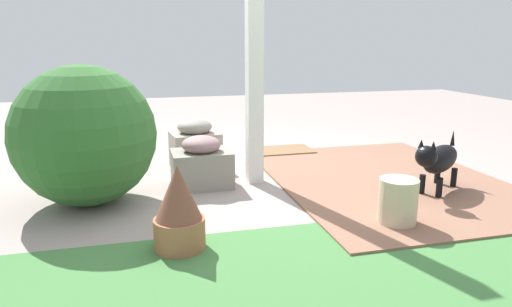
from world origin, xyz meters
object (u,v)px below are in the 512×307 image
terracotta_pot_spiky (179,210)px  doormat (281,151)px  stone_planter_nearest (195,145)px  dog (438,159)px  round_shrub (85,136)px  stone_planter_near (202,163)px  ceramic_urn (398,202)px  porch_pillar (254,47)px

terracotta_pot_spiky → doormat: (-1.24, -2.04, -0.21)m
stone_planter_nearest → dog: 2.07m
doormat → round_shrub: bearing=32.3°
stone_planter_near → doormat: size_ratio=0.72×
terracotta_pot_spiky → ceramic_urn: 1.36m
stone_planter_near → ceramic_urn: bearing=134.4°
stone_planter_nearest → dog: bearing=144.2°
stone_planter_nearest → dog: (-1.67, 1.21, 0.06)m
stone_planter_nearest → doormat: 1.02m
porch_pillar → dog: size_ratio=3.57×
dog → doormat: bearing=-64.7°
doormat → stone_planter_nearest: bearing=20.9°
stone_planter_nearest → terracotta_pot_spiky: bearing=79.8°
round_shrub → dog: round_shrub is taller
porch_pillar → terracotta_pot_spiky: size_ratio=4.49×
dog → porch_pillar: bearing=-27.3°
ceramic_urn → stone_planter_near: bearing=-45.6°
porch_pillar → stone_planter_near: porch_pillar is taller
stone_planter_nearest → stone_planter_near: stone_planter_nearest is taller
stone_planter_near → ceramic_urn: size_ratio=1.56×
round_shrub → doormat: (-1.79, -1.13, -0.48)m
round_shrub → ceramic_urn: (-1.91, 0.91, -0.34)m
stone_planter_nearest → round_shrub: (0.86, 0.77, 0.28)m
terracotta_pot_spiky → doormat: size_ratio=0.74×
stone_planter_nearest → ceramic_urn: (-1.06, 1.68, -0.06)m
porch_pillar → doormat: bearing=-119.6°
terracotta_pot_spiky → dog: bearing=-166.5°
stone_planter_nearest → round_shrub: bearing=42.1°
porch_pillar → round_shrub: porch_pillar is taller
terracotta_pot_spiky → dog: (-1.98, -0.48, 0.04)m
stone_planter_near → stone_planter_nearest: bearing=-92.3°
porch_pillar → terracotta_pot_spiky: 1.59m
porch_pillar → terracotta_pot_spiky: porch_pillar is taller
stone_planter_nearest → round_shrub: size_ratio=0.47×
round_shrub → terracotta_pot_spiky: bearing=121.3°
round_shrub → porch_pillar: bearing=-170.3°
porch_pillar → doormat: porch_pillar is taller
dog → ceramic_urn: (0.62, 0.47, -0.12)m
ceramic_urn → doormat: 2.05m
stone_planter_near → terracotta_pot_spiky: size_ratio=0.97×
terracotta_pot_spiky → doormat: terracotta_pot_spiky is taller
terracotta_pot_spiky → ceramic_urn: size_ratio=1.61×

